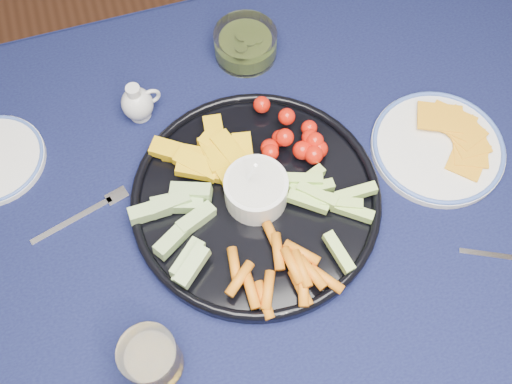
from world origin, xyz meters
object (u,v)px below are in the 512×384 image
object	(u,v)px
dining_table	(256,262)
creamer_pitcher	(138,103)
pickle_bowl	(245,45)
juice_tumbler	(152,359)
crudite_platter	(255,197)
cheese_plate	(438,146)

from	to	relation	value
dining_table	creamer_pitcher	xyz separation A→B (m)	(-0.12, 0.29, 0.12)
pickle_bowl	juice_tumbler	distance (m)	0.58
dining_table	pickle_bowl	distance (m)	0.40
crudite_platter	creamer_pitcher	bearing A→B (deg)	121.03
dining_table	cheese_plate	world-z (taller)	cheese_plate
crudite_platter	pickle_bowl	world-z (taller)	crudite_platter
crudite_platter	creamer_pitcher	distance (m)	0.27
cheese_plate	juice_tumbler	world-z (taller)	juice_tumbler
cheese_plate	creamer_pitcher	bearing A→B (deg)	154.03
pickle_bowl	cheese_plate	xyz separation A→B (m)	(0.25, -0.30, -0.01)
creamer_pitcher	juice_tumbler	size ratio (longest dim) A/B	0.82
cheese_plate	dining_table	bearing A→B (deg)	-168.79
creamer_pitcher	juice_tumbler	world-z (taller)	juice_tumbler
dining_table	crudite_platter	distance (m)	0.13
creamer_pitcher	cheese_plate	world-z (taller)	creamer_pitcher
creamer_pitcher	crudite_platter	bearing A→B (deg)	-58.97
dining_table	juice_tumbler	xyz separation A→B (m)	(-0.19, -0.13, 0.13)
crudite_platter	cheese_plate	bearing A→B (deg)	0.31
cheese_plate	juice_tumbler	xyz separation A→B (m)	(-0.54, -0.20, 0.03)
juice_tumbler	cheese_plate	bearing A→B (deg)	20.56
creamer_pitcher	juice_tumbler	xyz separation A→B (m)	(-0.07, -0.43, 0.01)
juice_tumbler	crudite_platter	bearing A→B (deg)	43.53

